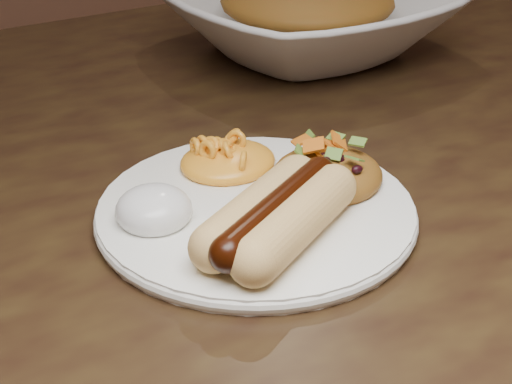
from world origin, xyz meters
TOP-DOWN VIEW (x-y plane):
  - table at (0.00, 0.00)m, footprint 1.60×0.90m
  - plate at (0.12, -0.09)m, footprint 0.26×0.26m
  - hotdog at (0.11, -0.13)m, footprint 0.12×0.11m
  - mac_and_cheese at (0.13, -0.03)m, footprint 0.08×0.07m
  - sour_cream at (0.05, -0.07)m, footprint 0.07×0.07m
  - taco_salad at (0.18, -0.09)m, footprint 0.08×0.08m
  - serving_bowl at (0.35, 0.20)m, footprint 0.32×0.32m
  - bowl_filling at (0.35, 0.20)m, footprint 0.24×0.24m

SIDE VIEW (x-z plane):
  - table at x=0.00m, z-range 0.28..1.03m
  - plate at x=0.12m, z-range 0.75..0.76m
  - mac_and_cheese at x=0.13m, z-range 0.76..0.79m
  - taco_salad at x=0.18m, z-range 0.76..0.80m
  - sour_cream at x=0.05m, z-range 0.76..0.79m
  - hotdog at x=0.11m, z-range 0.76..0.79m
  - serving_bowl at x=0.35m, z-range 0.75..0.82m
  - bowl_filling at x=0.35m, z-range 0.78..0.82m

